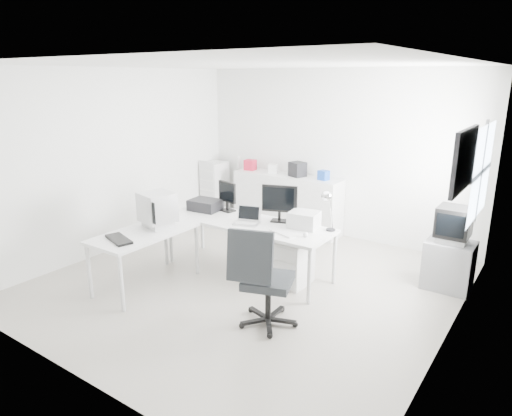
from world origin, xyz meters
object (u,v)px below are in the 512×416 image
Objects in this scene: drawer_pedestal at (293,262)px; inkjet_printer at (205,205)px; sideboard at (287,202)px; filing_cabinet at (215,190)px; main_desk at (248,247)px; laptop at (247,215)px; lcd_monitor_small at (227,196)px; laser_printer at (304,220)px; side_desk at (146,259)px; tv_cabinet at (449,265)px; office_chair at (268,276)px; lcd_monitor_large at (279,204)px; crt_monitor at (157,210)px; crt_tv at (454,225)px.

inkjet_printer is (-1.55, 0.05, 0.53)m from drawer_pedestal.
sideboard is 1.55m from filing_cabinet.
laptop is (0.05, -0.10, 0.50)m from main_desk.
lcd_monitor_small is 1.19× the size of laser_printer.
tv_cabinet is at bearing 33.65° from side_desk.
main_desk is 2.09× the size of office_chair.
lcd_monitor_large reaches higher than lcd_monitor_small.
sideboard is (0.31, 3.04, 0.12)m from side_desk.
side_desk is 1.91m from lcd_monitor_large.
sideboard reaches higher than tv_cabinet.
drawer_pedestal is at bearing -32.19° from filing_cabinet.
crt_monitor is (-0.90, -0.75, 0.10)m from laptop.
sideboard reaches higher than side_desk.
drawer_pedestal is 1.92m from crt_monitor.
crt_monitor reaches higher than inkjet_printer.
drawer_pedestal is 1.62× the size of laser_printer.
lcd_monitor_small is 0.69× the size of tv_cabinet.
office_chair is at bearing -124.34° from tv_cabinet.
side_desk is 0.65m from crt_monitor.
inkjet_printer is 1.22m from lcd_monitor_large.
lcd_monitor_large is at bearing -158.22° from tv_cabinet.
drawer_pedestal is at bearing -3.80° from laptop.
crt_tv is at bearing 30.83° from drawer_pedestal.
office_chair is at bearing -42.43° from filing_cabinet.
lcd_monitor_large is (-0.35, 0.20, 0.70)m from drawer_pedestal.
tv_cabinet is at bearing 43.69° from crt_monitor.
crt_monitor is 1.90m from office_chair.
laser_printer is (0.40, -0.03, -0.15)m from lcd_monitor_large.
drawer_pedestal is 0.52× the size of office_chair.
crt_monitor is (0.00, 0.25, 0.60)m from side_desk.
office_chair is 3.33m from sideboard.
side_desk is at bearing -89.58° from lcd_monitor_small.
lcd_monitor_large is 0.46× the size of filing_cabinet.
lcd_monitor_small is at bearing 160.23° from lcd_monitor_large.
drawer_pedestal is 0.58m from laser_printer.
crt_tv and filing_cabinet have the same top height.
tv_cabinet is 4.56m from filing_cabinet.
drawer_pedestal is 0.81m from lcd_monitor_large.
main_desk is 2.65m from tv_cabinet.
inkjet_printer is at bearing 90.00° from side_desk.
lcd_monitor_small is 0.98× the size of crt_monitor.
crt_tv is at bearing -16.29° from sideboard.
lcd_monitor_small is 0.22× the size of sideboard.
lcd_monitor_large reaches higher than crt_monitor.
tv_cabinet is at bearing 0.00° from crt_tv.
sideboard is (-1.24, 1.89, 0.20)m from drawer_pedestal.
laser_printer reaches higher than side_desk.
office_chair reaches higher than tv_cabinet.
crt_tv is 0.25× the size of sideboard.
filing_cabinet reaches higher than drawer_pedestal.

